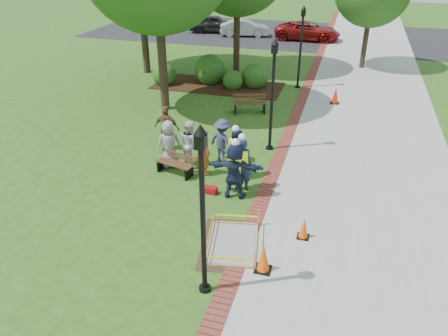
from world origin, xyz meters
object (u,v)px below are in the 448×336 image
(hivis_worker_a, at_px, (235,169))
(hivis_worker_b, at_px, (242,163))
(wet_concrete_pad, at_px, (233,238))
(hivis_worker_c, at_px, (235,152))
(bench_near, at_px, (175,168))
(lamp_near, at_px, (202,202))
(cone_front, at_px, (264,258))

(hivis_worker_a, bearing_deg, hivis_worker_b, 80.39)
(hivis_worker_a, bearing_deg, wet_concrete_pad, -76.13)
(hivis_worker_b, distance_m, hivis_worker_c, 0.85)
(bench_near, relative_size, hivis_worker_a, 0.71)
(wet_concrete_pad, distance_m, lamp_near, 2.90)
(hivis_worker_a, distance_m, hivis_worker_b, 0.51)
(lamp_near, distance_m, hivis_worker_c, 5.74)
(hivis_worker_b, bearing_deg, wet_concrete_pad, -80.10)
(hivis_worker_a, bearing_deg, lamp_near, -84.55)
(hivis_worker_a, bearing_deg, bench_near, 160.45)
(bench_near, bearing_deg, hivis_worker_a, -19.55)
(lamp_near, distance_m, hivis_worker_a, 4.50)
(bench_near, height_order, hivis_worker_a, hivis_worker_a)
(wet_concrete_pad, relative_size, lamp_near, 0.60)
(hivis_worker_c, bearing_deg, hivis_worker_a, -75.46)
(bench_near, bearing_deg, cone_front, -45.39)
(lamp_near, distance_m, hivis_worker_b, 4.98)
(cone_front, bearing_deg, hivis_worker_b, 112.21)
(hivis_worker_a, height_order, hivis_worker_c, hivis_worker_a)
(bench_near, distance_m, hivis_worker_b, 2.61)
(cone_front, distance_m, lamp_near, 2.62)
(bench_near, height_order, hivis_worker_b, hivis_worker_b)
(bench_near, bearing_deg, hivis_worker_c, 11.05)
(wet_concrete_pad, distance_m, hivis_worker_b, 3.05)
(wet_concrete_pad, relative_size, bench_near, 1.78)
(bench_near, xyz_separation_m, hivis_worker_c, (2.06, 0.40, 0.72))
(bench_near, relative_size, hivis_worker_c, 0.75)
(lamp_near, xyz_separation_m, hivis_worker_c, (-0.73, 5.49, -1.53))
(wet_concrete_pad, bearing_deg, bench_near, 132.52)
(wet_concrete_pad, bearing_deg, hivis_worker_b, 99.90)
(wet_concrete_pad, xyz_separation_m, hivis_worker_b, (-0.51, 2.91, 0.75))
(wet_concrete_pad, xyz_separation_m, lamp_near, (-0.19, -1.83, 2.25))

